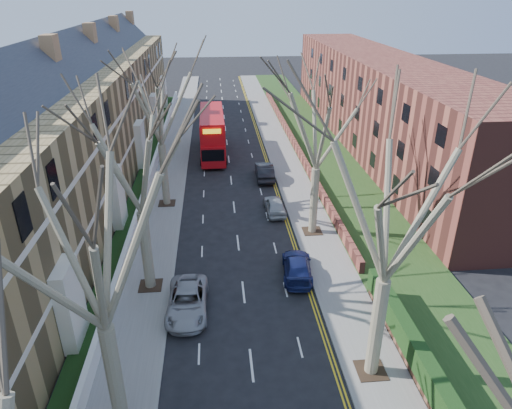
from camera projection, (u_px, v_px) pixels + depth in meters
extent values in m
cube|color=slate|center=(173.00, 160.00, 48.94)|extent=(3.00, 102.00, 0.12)
cube|color=slate|center=(283.00, 157.00, 49.93)|extent=(3.00, 102.00, 0.12)
cube|color=#947B4B|center=(70.00, 141.00, 38.98)|extent=(9.00, 78.00, 10.00)
cube|color=#30323B|center=(56.00, 68.00, 36.40)|extent=(4.67, 78.00, 4.67)
cube|color=white|center=(125.00, 156.00, 39.99)|extent=(0.12, 78.00, 0.35)
cube|color=white|center=(120.00, 116.00, 38.48)|extent=(0.12, 78.00, 0.35)
cube|color=brown|center=(379.00, 102.00, 52.34)|extent=(8.00, 54.00, 10.00)
cube|color=brown|center=(293.00, 141.00, 53.44)|extent=(0.35, 54.00, 0.90)
cube|color=white|center=(148.00, 185.00, 41.37)|extent=(0.30, 78.00, 1.00)
cube|color=#1F3E16|center=(324.00, 155.00, 50.26)|extent=(6.00, 102.00, 0.06)
cylinder|color=#776F55|center=(115.00, 379.00, 18.15)|extent=(0.64, 0.64, 5.25)
cylinder|color=#776F55|center=(147.00, 251.00, 27.17)|extent=(0.64, 0.64, 5.07)
cube|color=#2D2116|center=(151.00, 286.00, 28.26)|extent=(1.40, 1.40, 0.05)
cylinder|color=#776F55|center=(164.00, 175.00, 37.92)|extent=(0.60, 0.60, 5.25)
cube|color=#2D2116|center=(167.00, 203.00, 39.04)|extent=(1.40, 1.40, 0.05)
cylinder|color=#776F55|center=(377.00, 328.00, 20.88)|extent=(0.64, 0.64, 5.25)
cube|color=#2D2116|center=(371.00, 370.00, 22.00)|extent=(1.40, 1.40, 0.05)
cylinder|color=#776F55|center=(314.00, 201.00, 33.50)|extent=(0.60, 0.60, 5.07)
cube|color=#2D2116|center=(312.00, 231.00, 34.59)|extent=(1.40, 1.40, 0.05)
cube|color=#B80D12|center=(213.00, 142.00, 50.35)|extent=(2.60, 11.07, 2.21)
cube|color=#B80D12|center=(212.00, 123.00, 49.44)|extent=(2.60, 10.51, 2.01)
cube|color=black|center=(213.00, 138.00, 50.15)|extent=(2.62, 10.18, 0.90)
cube|color=black|center=(212.00, 122.00, 49.39)|extent=(2.61, 9.96, 0.90)
imported|color=#97979C|center=(187.00, 301.00, 25.96)|extent=(2.36, 4.95, 1.36)
imported|color=navy|center=(297.00, 267.00, 29.24)|extent=(2.32, 4.67, 1.30)
imported|color=#9FA4A8|center=(275.00, 205.00, 37.47)|extent=(1.67, 3.91, 1.32)
imported|color=black|center=(265.00, 171.00, 44.13)|extent=(1.70, 4.66, 1.52)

